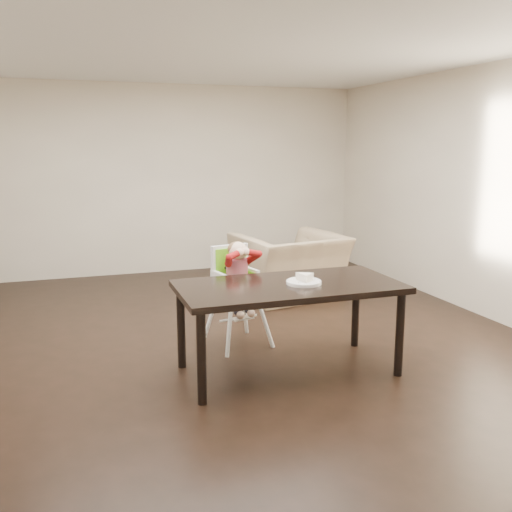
{
  "coord_description": "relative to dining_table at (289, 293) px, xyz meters",
  "views": [
    {
      "loc": [
        -1.29,
        -4.77,
        1.86
      ],
      "look_at": [
        0.3,
        -0.04,
        0.88
      ],
      "focal_mm": 40.0,
      "sensor_mm": 36.0,
      "label": 1
    }
  ],
  "objects": [
    {
      "name": "ground",
      "position": [
        -0.39,
        0.61,
        -0.67
      ],
      "size": [
        7.0,
        7.0,
        0.0
      ],
      "primitive_type": "plane",
      "color": "black",
      "rests_on": "ground"
    },
    {
      "name": "room_walls",
      "position": [
        -0.39,
        0.61,
        1.18
      ],
      "size": [
        6.02,
        7.02,
        2.71
      ],
      "color": "beige",
      "rests_on": "ground"
    },
    {
      "name": "dining_table",
      "position": [
        0.0,
        0.0,
        0.0
      ],
      "size": [
        1.8,
        0.9,
        0.75
      ],
      "color": "black",
      "rests_on": "ground"
    },
    {
      "name": "high_chair",
      "position": [
        -0.22,
        0.78,
        0.02
      ],
      "size": [
        0.49,
        0.49,
        0.99
      ],
      "rotation": [
        0.0,
        0.0,
        0.21
      ],
      "color": "white",
      "rests_on": "ground"
    },
    {
      "name": "plate",
      "position": [
        0.12,
        -0.04,
        0.11
      ],
      "size": [
        0.34,
        0.34,
        0.08
      ],
      "rotation": [
        0.0,
        0.0,
        0.24
      ],
      "color": "white",
      "rests_on": "dining_table"
    },
    {
      "name": "armchair",
      "position": [
        0.88,
        2.16,
        -0.15
      ],
      "size": [
        1.32,
        0.98,
        1.05
      ],
      "primitive_type": "imported",
      "rotation": [
        0.0,
        0.0,
        3.32
      ],
      "color": "#9C8463",
      "rests_on": "ground"
    }
  ]
}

